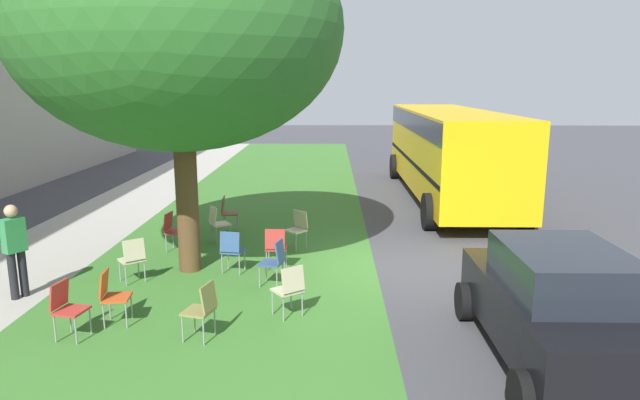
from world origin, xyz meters
name	(u,v)px	position (x,y,z in m)	size (l,w,h in m)	color
ground	(385,268)	(0.00, 0.00, 0.00)	(80.00, 80.00, 0.00)	#424247
grass_verge	(231,267)	(0.00, 3.20, 0.00)	(48.00, 6.00, 0.01)	#3D752D
sidewalk_strip	(21,266)	(0.00, 7.60, 0.00)	(48.00, 2.80, 0.01)	#ADA89E
street_tree	(179,29)	(-0.19, 3.99, 4.73)	(6.20, 6.20, 7.03)	brown
chair_0	(67,305)	(-3.33, 5.04, 0.52)	(0.48, 0.49, 0.88)	#B7332D
chair_1	(275,259)	(-1.07, 2.17, 0.52)	(0.50, 0.50, 0.88)	#335184
chair_2	(227,210)	(2.98, 3.80, 0.52)	(0.45, 0.46, 0.88)	brown
chair_3	(232,248)	(-0.38, 3.10, 0.52)	(0.49, 0.48, 0.88)	#335184
chair_4	(276,245)	(-0.16, 2.24, 0.52)	(0.44, 0.43, 0.88)	#B7332D
chair_5	(217,221)	(1.85, 3.83, 0.52)	(0.57, 0.58, 0.88)	beige
chair_6	(133,257)	(-0.96, 4.88, 0.52)	(0.59, 0.58, 0.88)	beige
chair_7	(289,287)	(-2.51, 1.79, 0.52)	(0.58, 0.58, 0.88)	beige
chair_8	(173,228)	(1.14, 4.70, 0.52)	(0.48, 0.48, 0.88)	#B7332D
chair_9	(112,293)	(-2.83, 4.56, 0.52)	(0.46, 0.47, 0.88)	#C64C1E
chair_10	(297,227)	(1.35, 1.89, 0.52)	(0.59, 0.59, 0.88)	beige
chair_11	(202,307)	(-3.35, 3.02, 0.52)	(0.51, 0.52, 0.88)	olive
parked_car	(556,305)	(-3.96, -1.88, 0.84)	(3.70, 1.92, 1.65)	black
school_bus	(448,145)	(7.13, -2.67, 1.76)	(10.40, 2.80, 2.88)	yellow
pedestrian_0	(15,248)	(-1.75, 6.65, 0.93)	(0.41, 0.36, 1.69)	black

